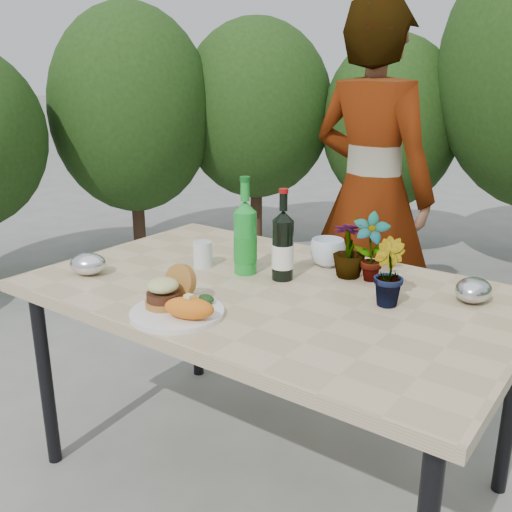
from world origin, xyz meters
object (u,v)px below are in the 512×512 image
Objects in this scene: dinner_plate at (177,313)px; wine_bottle at (283,247)px; patio_table at (270,303)px; person at (371,193)px.

wine_bottle is at bearing 80.28° from dinner_plate.
dinner_plate reaches higher than patio_table.
dinner_plate is (-0.09, -0.36, 0.06)m from patio_table.
patio_table is 0.37m from dinner_plate.
person reaches higher than wine_bottle.
person reaches higher than patio_table.
dinner_plate is 1.41m from person.
wine_bottle is 0.96m from person.
wine_bottle is at bearing 104.33° from person.
wine_bottle is 0.18× the size of person.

